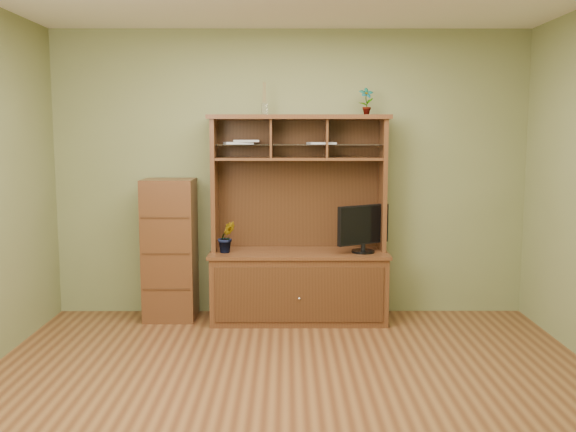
{
  "coord_description": "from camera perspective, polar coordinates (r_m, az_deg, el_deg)",
  "views": [
    {
      "loc": [
        -0.04,
        -4.13,
        1.73
      ],
      "look_at": [
        -0.02,
        1.2,
        1.04
      ],
      "focal_mm": 40.0,
      "sensor_mm": 36.0,
      "label": 1
    }
  ],
  "objects": [
    {
      "name": "reed_diffuser",
      "position": [
        5.94,
        -2.11,
        10.09
      ],
      "size": [
        0.06,
        0.06,
        0.3
      ],
      "color": "silver",
      "rests_on": "media_hutch"
    },
    {
      "name": "room",
      "position": [
        4.15,
        0.38,
        2.07
      ],
      "size": [
        4.54,
        4.04,
        2.74
      ],
      "color": "#532C17",
      "rests_on": "ground"
    },
    {
      "name": "media_hutch",
      "position": [
        5.98,
        0.95,
        -4.32
      ],
      "size": [
        1.66,
        0.61,
        1.9
      ],
      "color": "#4E2716",
      "rests_on": "room"
    },
    {
      "name": "side_cabinet",
      "position": [
        6.09,
        -10.44,
        -2.94
      ],
      "size": [
        0.47,
        0.43,
        1.31
      ],
      "color": "#4E2716",
      "rests_on": "room"
    },
    {
      "name": "monitor",
      "position": [
        5.88,
        6.72,
        -1.04
      ],
      "size": [
        0.49,
        0.32,
        0.44
      ],
      "rotation": [
        0.0,
        0.0,
        0.54
      ],
      "color": "black",
      "rests_on": "media_hutch"
    },
    {
      "name": "magazines",
      "position": [
        5.94,
        -1.83,
        6.55
      ],
      "size": [
        1.05,
        0.25,
        0.04
      ],
      "color": "silver",
      "rests_on": "media_hutch"
    },
    {
      "name": "top_plant",
      "position": [
        5.98,
        6.97,
        10.11
      ],
      "size": [
        0.14,
        0.1,
        0.25
      ],
      "primitive_type": "imported",
      "rotation": [
        0.0,
        0.0,
        0.08
      ],
      "color": "#385B20",
      "rests_on": "media_hutch"
    },
    {
      "name": "orchid_plant",
      "position": [
        5.87,
        -5.48,
        -1.87
      ],
      "size": [
        0.19,
        0.17,
        0.29
      ],
      "primitive_type": "imported",
      "rotation": [
        0.0,
        0.0,
        0.33
      ],
      "color": "#30591E",
      "rests_on": "media_hutch"
    }
  ]
}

